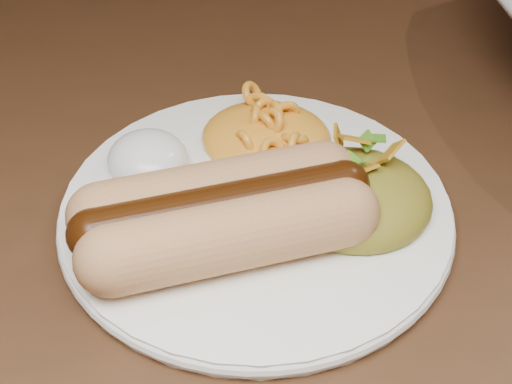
# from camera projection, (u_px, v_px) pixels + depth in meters

# --- Properties ---
(table) EXTENTS (1.60, 0.90, 0.75)m
(table) POSITION_uv_depth(u_px,v_px,m) (299.00, 280.00, 0.57)
(table) COLOR #3F2414
(table) RESTS_ON floor
(plate) EXTENTS (0.29, 0.29, 0.01)m
(plate) POSITION_uv_depth(u_px,v_px,m) (256.00, 212.00, 0.48)
(plate) COLOR white
(plate) RESTS_ON table
(hotdog) EXTENTS (0.14, 0.13, 0.04)m
(hotdog) POSITION_uv_depth(u_px,v_px,m) (223.00, 213.00, 0.44)
(hotdog) COLOR tan
(hotdog) RESTS_ON plate
(mac_and_cheese) EXTENTS (0.10, 0.09, 0.03)m
(mac_and_cheese) POSITION_uv_depth(u_px,v_px,m) (267.00, 122.00, 0.51)
(mac_and_cheese) COLOR orange
(mac_and_cheese) RESTS_ON plate
(sour_cream) EXTENTS (0.05, 0.05, 0.03)m
(sour_cream) POSITION_uv_depth(u_px,v_px,m) (147.00, 150.00, 0.49)
(sour_cream) COLOR white
(sour_cream) RESTS_ON plate
(taco_salad) EXTENTS (0.09, 0.09, 0.04)m
(taco_salad) POSITION_uv_depth(u_px,v_px,m) (356.00, 186.00, 0.46)
(taco_salad) COLOR #A1500C
(taco_salad) RESTS_ON plate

